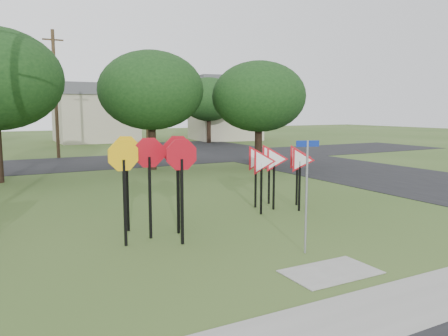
% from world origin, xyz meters
% --- Properties ---
extents(ground, '(140.00, 140.00, 0.00)m').
position_xyz_m(ground, '(0.00, 0.00, 0.00)').
color(ground, '#334F1D').
extents(sidewalk, '(30.00, 1.60, 0.02)m').
position_xyz_m(sidewalk, '(0.00, -4.20, 0.01)').
color(sidewalk, gray).
rests_on(sidewalk, ground).
extents(street_right, '(8.00, 50.00, 0.02)m').
position_xyz_m(street_right, '(12.00, 10.00, 0.01)').
color(street_right, black).
rests_on(street_right, ground).
extents(street_far, '(60.00, 8.00, 0.02)m').
position_xyz_m(street_far, '(0.00, 20.00, 0.01)').
color(street_far, black).
rests_on(street_far, ground).
extents(curb_pad, '(2.00, 1.20, 0.02)m').
position_xyz_m(curb_pad, '(0.00, -2.40, 0.01)').
color(curb_pad, gray).
rests_on(curb_pad, ground).
extents(street_name_sign, '(0.55, 0.19, 2.73)m').
position_xyz_m(street_name_sign, '(0.32, -1.12, 1.58)').
color(street_name_sign, gray).
rests_on(street_name_sign, ground).
extents(stop_sign_cluster, '(2.58, 2.21, 2.75)m').
position_xyz_m(stop_sign_cluster, '(-2.36, 1.88, 2.01)').
color(stop_sign_cluster, black).
rests_on(stop_sign_cluster, ground).
extents(yield_sign_cluster, '(2.82, 2.07, 2.26)m').
position_xyz_m(yield_sign_cluster, '(2.49, 3.22, 1.67)').
color(yield_sign_cluster, black).
rests_on(yield_sign_cluster, ground).
extents(far_pole_a, '(1.40, 0.24, 9.00)m').
position_xyz_m(far_pole_a, '(-2.00, 24.00, 4.60)').
color(far_pole_a, '#4B3922').
rests_on(far_pole_a, ground).
extents(far_pole_b, '(1.40, 0.24, 8.50)m').
position_xyz_m(far_pole_b, '(6.00, 28.00, 4.35)').
color(far_pole_b, '#4B3922').
rests_on(far_pole_b, ground).
extents(house_mid, '(8.40, 8.40, 6.20)m').
position_xyz_m(house_mid, '(4.00, 40.00, 3.15)').
color(house_mid, '#B4AD91').
rests_on(house_mid, ground).
extents(house_right, '(8.30, 8.30, 7.20)m').
position_xyz_m(house_right, '(18.00, 36.00, 3.65)').
color(house_right, '#B4AD91').
rests_on(house_right, ground).
extents(tree_near_mid, '(6.00, 6.00, 6.80)m').
position_xyz_m(tree_near_mid, '(2.00, 15.00, 4.54)').
color(tree_near_mid, black).
rests_on(tree_near_mid, ground).
extents(tree_near_right, '(5.60, 5.60, 6.33)m').
position_xyz_m(tree_near_right, '(8.00, 13.00, 4.22)').
color(tree_near_right, black).
rests_on(tree_near_right, ground).
extents(tree_far_right, '(6.00, 6.00, 6.80)m').
position_xyz_m(tree_far_right, '(14.00, 32.00, 4.54)').
color(tree_far_right, black).
rests_on(tree_far_right, ground).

